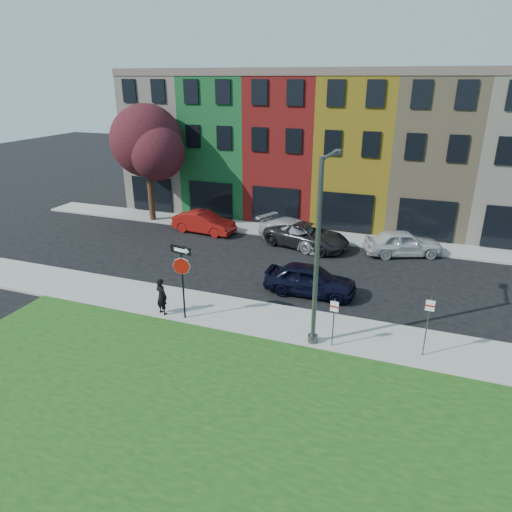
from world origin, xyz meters
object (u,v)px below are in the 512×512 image
at_px(stop_sign, 182,268).
at_px(street_lamp, 319,254).
at_px(sedan_near, 310,280).
at_px(man, 162,296).

relative_size(stop_sign, street_lamp, 0.46).
distance_m(stop_sign, street_lamp, 5.87).
relative_size(sedan_near, street_lamp, 0.61).
bearing_deg(sedan_near, man, 128.39).
height_order(stop_sign, street_lamp, street_lamp).
distance_m(man, street_lamp, 7.39).
relative_size(man, sedan_near, 0.38).
relative_size(man, street_lamp, 0.23).
xyz_separation_m(stop_sign, sedan_near, (4.50, 4.43, -1.72)).
distance_m(man, sedan_near, 7.14).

